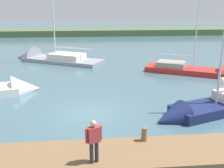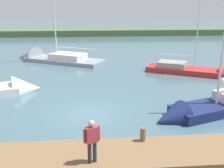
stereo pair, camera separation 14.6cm
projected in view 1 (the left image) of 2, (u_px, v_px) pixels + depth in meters
ground_plane at (89, 113)px, 15.51m from camera, size 200.00×200.00×0.00m
far_shoreline at (87, 35)px, 55.88m from camera, size 180.00×8.00×2.40m
dock_pier at (91, 161)px, 10.16m from camera, size 22.18×2.27×0.66m
mooring_post_near at (144, 134)px, 10.94m from camera, size 0.23×0.23×0.58m
sailboat_far_right at (201, 73)px, 24.06m from camera, size 8.50×5.87×9.03m
sailboat_near_dock at (45, 60)px, 30.07m from camera, size 10.99×7.78×13.32m
sailboat_inner_slip at (206, 110)px, 15.30m from camera, size 7.77×4.30×8.04m
person_on_dock at (94, 139)px, 9.25m from camera, size 0.59×0.36×1.62m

